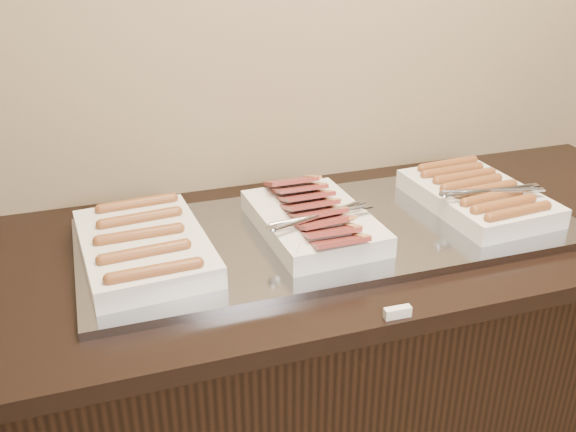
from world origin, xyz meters
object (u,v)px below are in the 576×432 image
(warming_tray, at_px, (332,232))
(dish_left, at_px, (144,246))
(dish_center, at_px, (313,219))
(dish_right, at_px, (478,195))
(counter, at_px, (319,381))

(warming_tray, height_order, dish_left, dish_left)
(dish_center, bearing_deg, dish_right, -2.78)
(warming_tray, distance_m, dish_center, 0.07)
(dish_center, bearing_deg, warming_tray, 1.47)
(dish_left, bearing_deg, dish_center, -4.53)
(dish_center, height_order, dish_right, dish_center)
(counter, xyz_separation_m, dish_right, (0.43, -0.00, 0.50))
(counter, height_order, dish_center, dish_center)
(dish_left, bearing_deg, counter, -3.98)
(counter, distance_m, dish_right, 0.66)
(dish_right, bearing_deg, dish_left, 175.91)
(dish_left, height_order, dish_center, dish_center)
(counter, relative_size, dish_right, 5.18)
(dish_right, bearing_deg, counter, 175.67)
(dish_right, bearing_deg, warming_tray, 175.64)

